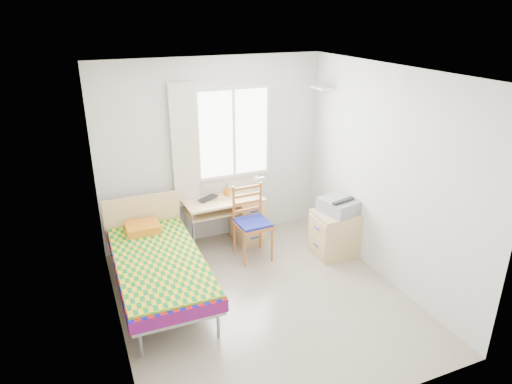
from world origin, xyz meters
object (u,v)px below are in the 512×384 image
cabinet (335,233)px  printer (338,206)px  chair (252,218)px  bed (158,261)px  desk (243,216)px

cabinet → printer: bearing=12.2°
chair → bed: bearing=-166.1°
chair → cabinet: chair is taller
bed → chair: (1.35, 0.41, 0.13)m
chair → printer: bearing=-21.8°
cabinet → printer: size_ratio=1.13×
bed → chair: bearing=17.3°
desk → cabinet: (1.01, -0.86, -0.07)m
desk → chair: bearing=-99.3°
cabinet → bed: bearing=-178.3°
cabinet → chair: bearing=161.3°
bed → chair: 1.42m
cabinet → printer: 0.41m
printer → chair: bearing=147.7°
bed → printer: bed is taller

